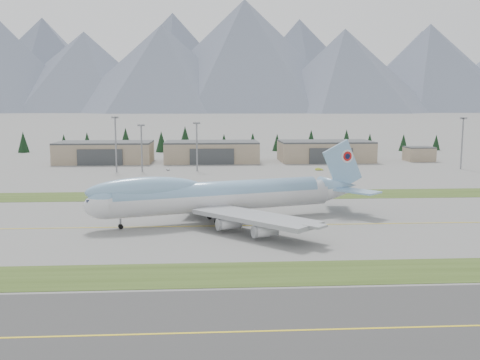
{
  "coord_description": "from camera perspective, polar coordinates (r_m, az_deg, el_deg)",
  "views": [
    {
      "loc": [
        -17.34,
        -128.13,
        29.33
      ],
      "look_at": [
        -7.96,
        23.9,
        8.0
      ],
      "focal_mm": 40.0,
      "sensor_mm": 36.0,
      "label": 1
    }
  ],
  "objects": [
    {
      "name": "asphalt_taxiway",
      "position": [
        74.39,
        10.64,
        -15.39
      ],
      "size": [
        400.0,
        32.0,
        0.04
      ],
      "primitive_type": "cube",
      "color": "#393939",
      "rests_on": "ground"
    },
    {
      "name": "conifer_belt",
      "position": [
        341.6,
        -2.43,
        4.17
      ],
      "size": [
        272.65,
        15.33,
        16.44
      ],
      "color": "black",
      "rests_on": "ground"
    },
    {
      "name": "grass_strip_near",
      "position": [
        96.35,
        7.11,
        -9.81
      ],
      "size": [
        400.0,
        14.0,
        0.08
      ],
      "primitive_type": "cube",
      "color": "#354619",
      "rests_on": "ground"
    },
    {
      "name": "hangar_center",
      "position": [
        279.06,
        -3.04,
        3.04
      ],
      "size": [
        48.0,
        26.6,
        10.8
      ],
      "color": "gray",
      "rests_on": "ground"
    },
    {
      "name": "mountain_ridge_rear",
      "position": [
        3037.1,
        -2.94,
        12.32
      ],
      "size": [
        4504.95,
        1060.38,
        530.19
      ],
      "color": "slate",
      "rests_on": "ground"
    },
    {
      "name": "service_vehicle_c",
      "position": [
        267.63,
        11.8,
        1.51
      ],
      "size": [
        2.99,
        4.44,
        1.19
      ],
      "primitive_type": "imported",
      "rotation": [
        0.0,
        0.0,
        -0.35
      ],
      "color": "silver",
      "rests_on": "ground"
    },
    {
      "name": "boeing_747_freighter",
      "position": [
        135.8,
        -2.2,
        -1.66
      ],
      "size": [
        75.99,
        62.95,
        20.07
      ],
      "rotation": [
        0.0,
        0.0,
        0.3
      ],
      "color": "silver",
      "rests_on": "ground"
    },
    {
      "name": "taxiway_line_main",
      "position": [
        132.58,
        4.09,
        -4.83
      ],
      "size": [
        400.0,
        0.4,
        0.02
      ],
      "primitive_type": "cube",
      "color": "yellow",
      "rests_on": "ground"
    },
    {
      "name": "ground",
      "position": [
        132.58,
        4.09,
        -4.83
      ],
      "size": [
        7000.0,
        7000.0,
        0.0
      ],
      "primitive_type": "plane",
      "color": "slate",
      "rests_on": "ground"
    },
    {
      "name": "hangar_left",
      "position": [
        283.98,
        -14.22,
        2.89
      ],
      "size": [
        48.0,
        26.6,
        10.8
      ],
      "color": "gray",
      "rests_on": "ground"
    },
    {
      "name": "service_vehicle_a",
      "position": [
        245.14,
        -7.7,
        1.03
      ],
      "size": [
        1.78,
        3.54,
        1.16
      ],
      "primitive_type": "imported",
      "rotation": [
        0.0,
        0.0,
        0.13
      ],
      "color": "white",
      "rests_on": "ground"
    },
    {
      "name": "hangar_right",
      "position": [
        285.93,
        9.09,
        3.07
      ],
      "size": [
        48.0,
        26.6,
        10.8
      ],
      "color": "gray",
      "rests_on": "ground"
    },
    {
      "name": "service_vehicle_b",
      "position": [
        245.32,
        8.43,
        1.02
      ],
      "size": [
        3.79,
        1.66,
        1.21
      ],
      "primitive_type": "imported",
      "rotation": [
        0.0,
        0.0,
        1.47
      ],
      "color": "#BDD134",
      "rests_on": "ground"
    },
    {
      "name": "grass_strip_far",
      "position": [
        176.45,
        2.16,
        -1.6
      ],
      "size": [
        400.0,
        18.0,
        0.08
      ],
      "primitive_type": "cube",
      "color": "#354619",
      "rests_on": "ground"
    },
    {
      "name": "control_shed",
      "position": [
        299.2,
        18.56,
        2.66
      ],
      "size": [
        14.0,
        12.0,
        7.6
      ],
      "color": "gray",
      "rests_on": "ground"
    },
    {
      "name": "mountain_ridge_front",
      "position": [
        2373.45,
        -1.64,
        12.52
      ],
      "size": [
        4212.59,
        1061.91,
        488.45
      ],
      "color": "slate",
      "rests_on": "ground"
    },
    {
      "name": "floodlight_masts",
      "position": [
        239.93,
        -0.75,
        4.77
      ],
      "size": [
        160.87,
        4.63,
        24.45
      ],
      "color": "gray",
      "rests_on": "ground"
    },
    {
      "name": "taxiway_line_near",
      "position": [
        74.39,
        10.64,
        -15.39
      ],
      "size": [
        400.0,
        0.4,
        0.02
      ],
      "primitive_type": "cube",
      "color": "yellow",
      "rests_on": "ground"
    }
  ]
}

